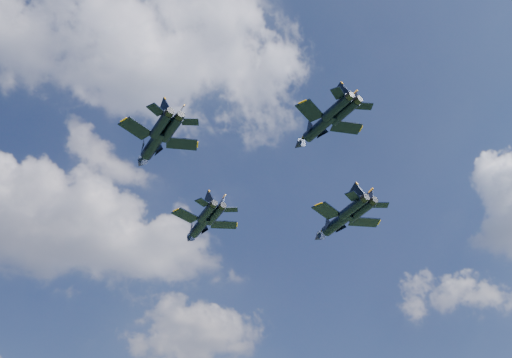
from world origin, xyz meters
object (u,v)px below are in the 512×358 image
object	(u,v)px
jet_lead	(200,226)
jet_slot	(318,128)
jet_right	(336,223)
jet_left	(153,145)

from	to	relation	value
jet_lead	jet_slot	world-z (taller)	jet_slot
jet_lead	jet_right	size ratio (longest dim) A/B	0.92
jet_lead	jet_slot	distance (m)	33.97
jet_left	jet_lead	bearing A→B (deg)	45.42
jet_slot	jet_left	bearing A→B (deg)	133.85
jet_lead	jet_left	world-z (taller)	jet_left
jet_lead	jet_left	distance (m)	22.59
jet_lead	jet_slot	size ratio (longest dim) A/B	1.11
jet_right	jet_slot	xyz separation A→B (m)	(-11.04, -22.13, 2.37)
jet_left	jet_right	xyz separation A→B (m)	(34.41, 10.19, -3.66)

